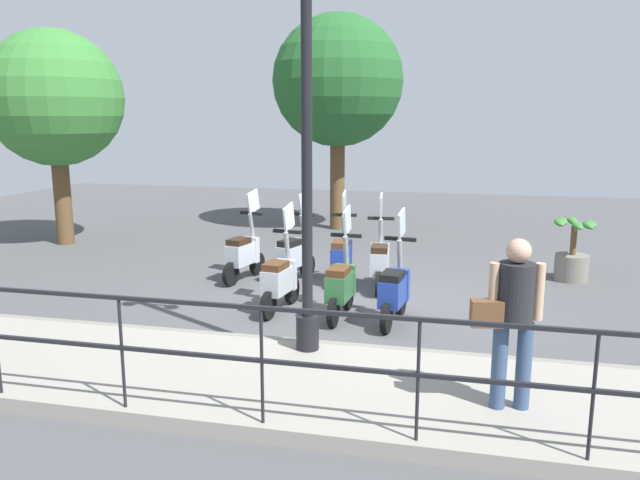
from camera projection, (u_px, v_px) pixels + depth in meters
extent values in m
plane|color=#4C4C4F|center=(349.00, 302.00, 9.51)|extent=(28.00, 28.00, 0.00)
cube|color=gray|center=(293.00, 384.00, 6.44)|extent=(2.20, 20.00, 0.15)
cube|color=gray|center=(317.00, 347.00, 7.44)|extent=(0.10, 20.00, 0.15)
cube|color=black|center=(261.00, 308.00, 5.26)|extent=(0.04, 16.00, 0.04)
cube|color=black|center=(262.00, 361.00, 5.36)|extent=(0.04, 16.00, 0.04)
cylinder|color=black|center=(593.00, 397.00, 4.78)|extent=(0.03, 0.03, 1.05)
cylinder|color=black|center=(418.00, 381.00, 5.07)|extent=(0.03, 0.03, 1.05)
cylinder|color=black|center=(262.00, 366.00, 5.37)|extent=(0.03, 0.03, 1.05)
cylinder|color=black|center=(122.00, 353.00, 5.66)|extent=(0.03, 0.03, 1.05)
cylinder|color=black|center=(308.00, 332.00, 7.16)|extent=(0.26, 0.26, 0.40)
cylinder|color=black|center=(307.00, 157.00, 6.76)|extent=(0.12, 0.12, 4.41)
cylinder|color=#384C70|center=(524.00, 366.00, 5.67)|extent=(0.14, 0.14, 0.82)
cylinder|color=#384C70|center=(499.00, 365.00, 5.68)|extent=(0.14, 0.14, 0.82)
cylinder|color=#232328|center=(516.00, 293.00, 5.54)|extent=(0.37, 0.37, 0.55)
sphere|color=tan|center=(519.00, 251.00, 5.46)|extent=(0.22, 0.22, 0.22)
cylinder|color=tan|center=(539.00, 292.00, 5.53)|extent=(0.09, 0.09, 0.52)
cylinder|color=tan|center=(493.00, 291.00, 5.55)|extent=(0.09, 0.09, 0.52)
cube|color=brown|center=(487.00, 313.00, 5.54)|extent=(0.19, 0.30, 0.24)
cylinder|color=brown|center=(63.00, 197.00, 13.59)|extent=(0.36, 0.36, 2.07)
sphere|color=#387A33|center=(54.00, 98.00, 13.17)|extent=(2.86, 2.86, 2.86)
cylinder|color=brown|center=(337.00, 180.00, 15.38)|extent=(0.36, 0.36, 2.43)
sphere|color=#235B28|center=(338.00, 81.00, 14.91)|extent=(3.14, 3.14, 3.14)
cylinder|color=slate|center=(571.00, 267.00, 10.71)|extent=(0.56, 0.56, 0.45)
cylinder|color=brown|center=(574.00, 240.00, 10.61)|extent=(0.10, 0.10, 0.50)
ellipsoid|color=#387A33|center=(573.00, 221.00, 10.79)|extent=(0.56, 0.16, 0.10)
ellipsoid|color=#387A33|center=(577.00, 226.00, 10.31)|extent=(0.56, 0.16, 0.10)
ellipsoid|color=#387A33|center=(559.00, 223.00, 10.61)|extent=(0.56, 0.16, 0.10)
ellipsoid|color=#387A33|center=(591.00, 224.00, 10.50)|extent=(0.56, 0.16, 0.10)
ellipsoid|color=#387A33|center=(562.00, 221.00, 10.77)|extent=(0.56, 0.16, 0.10)
ellipsoid|color=#387A33|center=(588.00, 225.00, 10.34)|extent=(0.56, 0.16, 0.10)
cylinder|color=black|center=(401.00, 301.00, 8.87)|extent=(0.41, 0.13, 0.40)
cylinder|color=black|center=(386.00, 319.00, 8.10)|extent=(0.41, 0.13, 0.40)
cube|color=navy|center=(393.00, 291.00, 8.35)|extent=(0.63, 0.36, 0.36)
cube|color=navy|center=(398.00, 284.00, 8.61)|extent=(0.16, 0.31, 0.44)
cube|color=black|center=(392.00, 276.00, 8.24)|extent=(0.43, 0.31, 0.10)
cylinder|color=gray|center=(400.00, 258.00, 8.60)|extent=(0.19, 0.09, 0.55)
cube|color=black|center=(400.00, 239.00, 8.54)|extent=(0.12, 0.44, 0.05)
cube|color=silver|center=(402.00, 224.00, 8.56)|extent=(0.39, 0.08, 0.42)
cylinder|color=black|center=(348.00, 296.00, 9.12)|extent=(0.40, 0.10, 0.40)
cylinder|color=black|center=(333.00, 313.00, 8.34)|extent=(0.40, 0.10, 0.40)
cube|color=#2D6B38|center=(340.00, 286.00, 8.60)|extent=(0.61, 0.31, 0.36)
cube|color=#2D6B38|center=(345.00, 280.00, 8.87)|extent=(0.14, 0.31, 0.44)
cube|color=#4C2D19|center=(339.00, 271.00, 8.49)|extent=(0.41, 0.28, 0.10)
cylinder|color=gray|center=(346.00, 254.00, 8.85)|extent=(0.19, 0.08, 0.55)
cube|color=black|center=(346.00, 235.00, 8.80)|extent=(0.08, 0.44, 0.05)
cube|color=silver|center=(347.00, 221.00, 8.82)|extent=(0.39, 0.05, 0.42)
cylinder|color=black|center=(292.00, 290.00, 9.41)|extent=(0.41, 0.13, 0.40)
cylinder|color=black|center=(268.00, 306.00, 8.65)|extent=(0.41, 0.13, 0.40)
cube|color=#B7BCC6|center=(278.00, 280.00, 8.90)|extent=(0.63, 0.36, 0.36)
cube|color=#B7BCC6|center=(286.00, 274.00, 9.16)|extent=(0.16, 0.31, 0.44)
cube|color=#4C2D19|center=(276.00, 266.00, 8.79)|extent=(0.43, 0.31, 0.10)
cylinder|color=gray|center=(287.00, 250.00, 9.14)|extent=(0.19, 0.09, 0.55)
cube|color=black|center=(287.00, 231.00, 9.09)|extent=(0.12, 0.44, 0.05)
cube|color=silver|center=(289.00, 217.00, 9.11)|extent=(0.39, 0.08, 0.42)
cylinder|color=black|center=(380.00, 271.00, 10.57)|extent=(0.41, 0.12, 0.40)
cylinder|color=black|center=(378.00, 284.00, 9.76)|extent=(0.41, 0.12, 0.40)
cube|color=#B7BCC6|center=(379.00, 262.00, 10.03)|extent=(0.62, 0.34, 0.36)
cube|color=#B7BCC6|center=(380.00, 257.00, 10.30)|extent=(0.15, 0.31, 0.44)
cube|color=black|center=(379.00, 249.00, 9.91)|extent=(0.42, 0.30, 0.10)
cylinder|color=gray|center=(381.00, 235.00, 10.29)|extent=(0.19, 0.09, 0.55)
cube|color=black|center=(381.00, 218.00, 10.24)|extent=(0.10, 0.44, 0.05)
cube|color=silver|center=(381.00, 206.00, 10.26)|extent=(0.39, 0.07, 0.42)
cylinder|color=black|center=(345.00, 266.00, 10.91)|extent=(0.40, 0.11, 0.40)
cylinder|color=black|center=(338.00, 278.00, 10.11)|extent=(0.40, 0.11, 0.40)
cube|color=navy|center=(341.00, 257.00, 10.37)|extent=(0.62, 0.32, 0.36)
cube|color=navy|center=(343.00, 252.00, 10.65)|extent=(0.14, 0.31, 0.44)
cube|color=#4C2D19|center=(341.00, 244.00, 10.26)|extent=(0.42, 0.29, 0.10)
cylinder|color=gray|center=(344.00, 231.00, 10.64)|extent=(0.19, 0.08, 0.55)
cube|color=black|center=(344.00, 215.00, 10.58)|extent=(0.09, 0.44, 0.05)
cube|color=silver|center=(344.00, 203.00, 10.60)|extent=(0.39, 0.06, 0.42)
cylinder|color=black|center=(308.00, 266.00, 10.95)|extent=(0.41, 0.19, 0.40)
cylinder|color=black|center=(282.00, 276.00, 10.24)|extent=(0.41, 0.19, 0.40)
cube|color=#B7BCC6|center=(292.00, 255.00, 10.47)|extent=(0.66, 0.44, 0.36)
cube|color=#B7BCC6|center=(301.00, 251.00, 10.71)|extent=(0.20, 0.32, 0.44)
cube|color=black|center=(290.00, 243.00, 10.36)|extent=(0.46, 0.36, 0.10)
cylinder|color=gray|center=(303.00, 230.00, 10.69)|extent=(0.20, 0.12, 0.55)
cube|color=black|center=(303.00, 214.00, 10.64)|extent=(0.18, 0.44, 0.05)
cube|color=silver|center=(305.00, 202.00, 10.65)|extent=(0.38, 0.14, 0.42)
cylinder|color=black|center=(257.00, 264.00, 11.09)|extent=(0.41, 0.17, 0.40)
cylinder|color=black|center=(231.00, 274.00, 10.35)|extent=(0.41, 0.17, 0.40)
cube|color=#B7BCC6|center=(241.00, 254.00, 10.59)|extent=(0.65, 0.41, 0.36)
cube|color=#B7BCC6|center=(250.00, 249.00, 10.84)|extent=(0.18, 0.32, 0.44)
cube|color=black|center=(239.00, 241.00, 10.48)|extent=(0.45, 0.34, 0.10)
cylinder|color=gray|center=(252.00, 229.00, 10.82)|extent=(0.19, 0.11, 0.55)
cube|color=black|center=(252.00, 213.00, 10.77)|extent=(0.16, 0.44, 0.05)
cube|color=silver|center=(253.00, 201.00, 10.78)|extent=(0.38, 0.12, 0.42)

